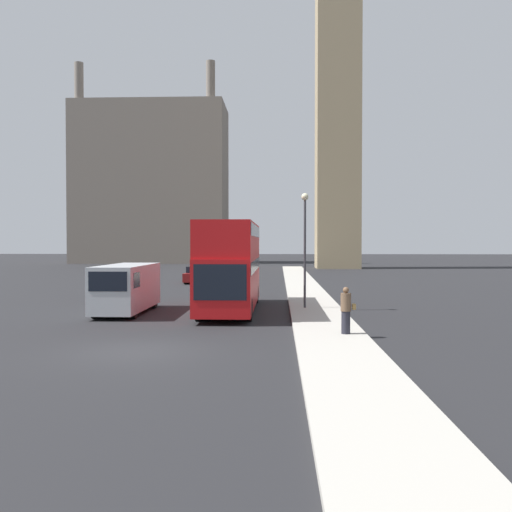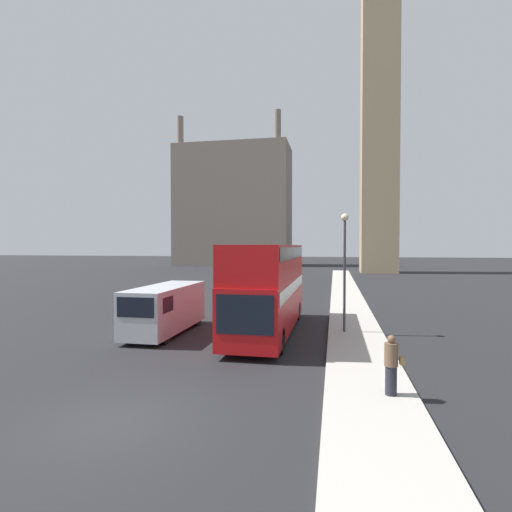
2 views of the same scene
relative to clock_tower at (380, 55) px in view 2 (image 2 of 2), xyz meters
The scene contains 9 objects.
ground_plane 68.96m from the clock_tower, 101.85° to the right, with size 300.00×300.00×0.00m, color black.
sidewalk_strip 68.09m from the clock_tower, 95.81° to the right, with size 2.58×120.00×0.15m.
clock_tower is the anchor object (origin of this frame).
building_block_distant 41.31m from the clock_tower, 145.90° to the left, with size 24.90×11.95×32.18m.
red_double_decker_bus 58.55m from the clock_tower, 102.00° to the right, with size 2.49×10.60×4.34m.
white_van 61.17m from the clock_tower, 107.17° to the right, with size 2.00×6.12×2.33m.
pedestrian 65.27m from the clock_tower, 95.52° to the right, with size 0.53×0.37×1.67m.
street_lamp 56.97m from the clock_tower, 97.77° to the right, with size 0.36×0.36×5.71m.
parked_sedan 46.66m from the clock_tower, 117.48° to the right, with size 1.74×4.43×1.39m.
Camera 2 is at (5.28, -8.82, 4.30)m, focal length 28.00 mm.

